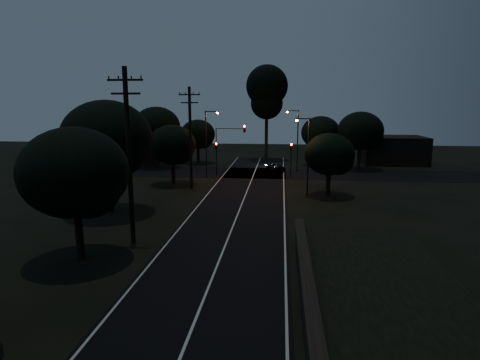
{
  "coord_description": "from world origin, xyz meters",
  "views": [
    {
      "loc": [
        3.39,
        -8.83,
        8.8
      ],
      "look_at": [
        0.0,
        24.0,
        2.5
      ],
      "focal_mm": 30.0,
      "sensor_mm": 36.0,
      "label": 1
    }
  ],
  "objects_px": {
    "signal_right": "(291,154)",
    "utility_pole_far": "(190,136)",
    "signal_left": "(216,153)",
    "streetlight_b": "(296,136)",
    "tall_pine": "(267,92)",
    "streetlight_a": "(208,139)",
    "streetlight_c": "(307,151)",
    "utility_pole_mid": "(129,154)",
    "signal_mast": "(230,141)",
    "car": "(275,167)"
  },
  "relations": [
    {
      "from": "streetlight_a",
      "to": "car",
      "type": "height_order",
      "value": "streetlight_a"
    },
    {
      "from": "tall_pine",
      "to": "utility_pole_far",
      "type": "bearing_deg",
      "value": -106.93
    },
    {
      "from": "signal_right",
      "to": "utility_pole_far",
      "type": "bearing_deg",
      "value": -143.0
    },
    {
      "from": "signal_left",
      "to": "signal_right",
      "type": "bearing_deg",
      "value": 0.0
    },
    {
      "from": "signal_mast",
      "to": "car",
      "type": "bearing_deg",
      "value": 33.89
    },
    {
      "from": "signal_mast",
      "to": "streetlight_b",
      "type": "bearing_deg",
      "value": 25.99
    },
    {
      "from": "signal_mast",
      "to": "streetlight_a",
      "type": "distance_m",
      "value": 3.13
    },
    {
      "from": "signal_left",
      "to": "car",
      "type": "height_order",
      "value": "signal_left"
    },
    {
      "from": "utility_pole_mid",
      "to": "signal_right",
      "type": "distance_m",
      "value": 27.3
    },
    {
      "from": "utility_pole_mid",
      "to": "signal_mast",
      "type": "height_order",
      "value": "utility_pole_mid"
    },
    {
      "from": "signal_mast",
      "to": "streetlight_b",
      "type": "distance_m",
      "value": 9.15
    },
    {
      "from": "signal_left",
      "to": "signal_mast",
      "type": "height_order",
      "value": "signal_mast"
    },
    {
      "from": "signal_left",
      "to": "streetlight_b",
      "type": "distance_m",
      "value": 10.84
    },
    {
      "from": "streetlight_a",
      "to": "streetlight_c",
      "type": "xyz_separation_m",
      "value": [
        11.14,
        -8.0,
        -0.29
      ]
    },
    {
      "from": "signal_right",
      "to": "streetlight_a",
      "type": "xyz_separation_m",
      "value": [
        -9.91,
        -1.99,
        1.8
      ]
    },
    {
      "from": "utility_pole_far",
      "to": "car",
      "type": "relative_size",
      "value": 2.99
    },
    {
      "from": "tall_pine",
      "to": "streetlight_c",
      "type": "bearing_deg",
      "value": -79.07
    },
    {
      "from": "utility_pole_far",
      "to": "streetlight_b",
      "type": "height_order",
      "value": "utility_pole_far"
    },
    {
      "from": "signal_left",
      "to": "signal_right",
      "type": "distance_m",
      "value": 9.2
    },
    {
      "from": "signal_mast",
      "to": "car",
      "type": "distance_m",
      "value": 7.67
    },
    {
      "from": "tall_pine",
      "to": "streetlight_b",
      "type": "distance_m",
      "value": 13.25
    },
    {
      "from": "tall_pine",
      "to": "streetlight_a",
      "type": "bearing_deg",
      "value": -110.36
    },
    {
      "from": "signal_right",
      "to": "streetlight_a",
      "type": "relative_size",
      "value": 0.51
    },
    {
      "from": "tall_pine",
      "to": "streetlight_c",
      "type": "xyz_separation_m",
      "value": [
        4.83,
        -25.0,
        -6.29
      ]
    },
    {
      "from": "signal_mast",
      "to": "tall_pine",
      "type": "bearing_deg",
      "value": 75.38
    },
    {
      "from": "streetlight_a",
      "to": "signal_right",
      "type": "bearing_deg",
      "value": 11.34
    },
    {
      "from": "signal_left",
      "to": "tall_pine",
      "type": "bearing_deg",
      "value": 69.54
    },
    {
      "from": "signal_right",
      "to": "streetlight_c",
      "type": "bearing_deg",
      "value": -82.98
    },
    {
      "from": "utility_pole_mid",
      "to": "streetlight_b",
      "type": "xyz_separation_m",
      "value": [
        11.31,
        29.0,
        -1.1
      ]
    },
    {
      "from": "signal_mast",
      "to": "streetlight_b",
      "type": "relative_size",
      "value": 0.78
    },
    {
      "from": "tall_pine",
      "to": "car",
      "type": "bearing_deg",
      "value": -81.69
    },
    {
      "from": "utility_pole_mid",
      "to": "tall_pine",
      "type": "bearing_deg",
      "value": 80.07
    },
    {
      "from": "streetlight_b",
      "to": "streetlight_c",
      "type": "bearing_deg",
      "value": -87.86
    },
    {
      "from": "signal_left",
      "to": "signal_right",
      "type": "relative_size",
      "value": 1.0
    },
    {
      "from": "signal_left",
      "to": "streetlight_a",
      "type": "distance_m",
      "value": 2.77
    },
    {
      "from": "utility_pole_mid",
      "to": "streetlight_c",
      "type": "distance_m",
      "value": 19.15
    },
    {
      "from": "utility_pole_mid",
      "to": "utility_pole_far",
      "type": "xyz_separation_m",
      "value": [
        0.0,
        17.0,
        -0.25
      ]
    },
    {
      "from": "signal_right",
      "to": "streetlight_c",
      "type": "distance_m",
      "value": 10.18
    },
    {
      "from": "tall_pine",
      "to": "streetlight_c",
      "type": "relative_size",
      "value": 1.97
    },
    {
      "from": "tall_pine",
      "to": "signal_mast",
      "type": "xyz_separation_m",
      "value": [
        -3.91,
        -15.01,
        -6.3
      ]
    },
    {
      "from": "signal_left",
      "to": "streetlight_b",
      "type": "xyz_separation_m",
      "value": [
        9.91,
        4.01,
        1.8
      ]
    },
    {
      "from": "utility_pole_far",
      "to": "streetlight_c",
      "type": "relative_size",
      "value": 1.4
    },
    {
      "from": "tall_pine",
      "to": "signal_left",
      "type": "height_order",
      "value": "tall_pine"
    },
    {
      "from": "signal_right",
      "to": "streetlight_c",
      "type": "height_order",
      "value": "streetlight_c"
    },
    {
      "from": "tall_pine",
      "to": "signal_right",
      "type": "height_order",
      "value": "tall_pine"
    },
    {
      "from": "streetlight_a",
      "to": "tall_pine",
      "type": "bearing_deg",
      "value": 69.64
    },
    {
      "from": "signal_mast",
      "to": "signal_right",
      "type": "bearing_deg",
      "value": -0.03
    },
    {
      "from": "utility_pole_mid",
      "to": "streetlight_c",
      "type": "height_order",
      "value": "utility_pole_mid"
    },
    {
      "from": "utility_pole_mid",
      "to": "signal_left",
      "type": "height_order",
      "value": "utility_pole_mid"
    },
    {
      "from": "signal_left",
      "to": "car",
      "type": "bearing_deg",
      "value": 27.3
    }
  ]
}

